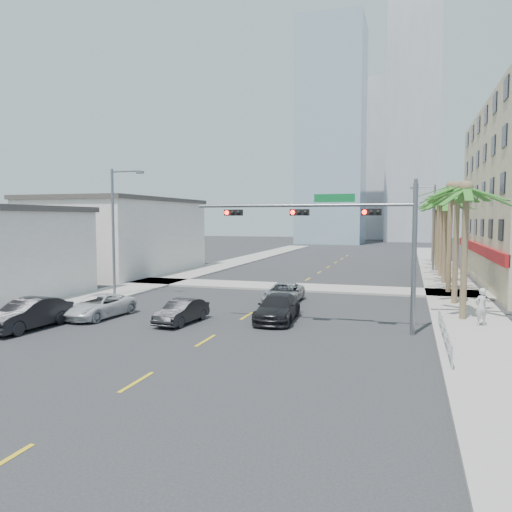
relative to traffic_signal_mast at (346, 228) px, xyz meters
The scene contains 26 objects.
ground 11.06m from the traffic_signal_mast, 126.03° to the right, with size 260.00×260.00×0.00m, color #262628.
sidewalk_right 14.44m from the traffic_signal_mast, 62.71° to the left, with size 4.00×120.00×0.15m, color gray.
sidewalk_left 22.05m from the traffic_signal_mast, 145.89° to the left, with size 4.00×120.00×0.15m, color gray.
sidewalk_cross 15.99m from the traffic_signal_mast, 112.38° to the left, with size 80.00×4.00×0.15m, color gray.
building_left_far 32.30m from the traffic_signal_mast, 141.59° to the left, with size 11.00×18.00×7.20m, color beige.
tower_far_left 90.14m from the traffic_signal_mast, 99.00° to the left, with size 14.00×14.00×48.00m, color #99B2C6.
tower_far_right 105.10m from the traffic_signal_mast, 88.20° to the left, with size 12.00×12.00×60.00m, color #ADADB2.
tower_far_center 118.45m from the traffic_signal_mast, 94.29° to the left, with size 16.00×16.00×42.00m, color #ADADB2.
traffic_signal_mast is the anchor object (origin of this frame).
palm_tree_0 7.37m from the traffic_signal_mast, 34.84° to the left, with size 4.80×4.80×7.80m.
palm_tree_1 11.18m from the traffic_signal_mast, 57.84° to the left, with size 4.80×4.80×8.16m.
palm_tree_2 15.81m from the traffic_signal_mast, 68.07° to the left, with size 4.80×4.80×8.52m.
palm_tree_3 20.59m from the traffic_signal_mast, 73.51° to the left, with size 4.80×4.80×7.80m.
palm_tree_4 25.63m from the traffic_signal_mast, 76.83° to the left, with size 4.80×4.80×8.16m.
palm_tree_5 30.72m from the traffic_signal_mast, 79.05° to the left, with size 4.80×4.80×8.52m.
palm_tree_6 35.78m from the traffic_signal_mast, 80.63° to the left, with size 4.80×4.80×7.80m.
palm_tree_7 40.93m from the traffic_signal_mast, 81.82° to the left, with size 4.80×4.80×8.16m.
streetlight_left 17.84m from the traffic_signal_mast, 160.18° to the left, with size 2.55×0.25×9.00m.
streetlight_right 30.50m from the traffic_signal_mast, 80.16° to the left, with size 2.55×0.25×9.00m.
guardrail 6.59m from the traffic_signal_mast, 23.39° to the right, with size 0.08×8.08×1.00m.
car_parked_mid 16.37m from the traffic_signal_mast, 163.96° to the right, with size 1.64×4.69×1.54m, color black.
car_parked_far 14.31m from the traffic_signal_mast, behind, with size 2.13×4.62×1.28m, color silver.
car_lane_left 9.60m from the traffic_signal_mast, behind, with size 1.33×3.81×1.26m, color black.
car_lane_center 9.65m from the traffic_signal_mast, 124.53° to the left, with size 2.15×4.67×1.30m, color #BCBCC1.
car_lane_right 5.91m from the traffic_signal_mast, 160.79° to the left, with size 1.99×4.88×1.42m, color black.
pedestrian 8.03m from the traffic_signal_mast, 21.17° to the left, with size 0.69×0.46×1.90m, color silver.
Camera 1 is at (8.74, -16.64, 5.56)m, focal length 35.00 mm.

